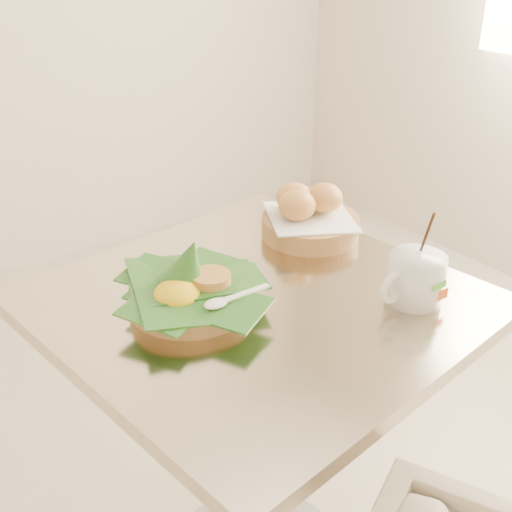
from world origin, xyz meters
TOP-DOWN VIEW (x-y plane):
  - cafe_table at (0.09, -0.00)m, footprint 0.78×0.78m
  - rice_basket at (-0.02, 0.04)m, footprint 0.27×0.27m
  - bread_basket at (0.33, 0.15)m, footprint 0.24×0.24m
  - coffee_mug at (0.31, -0.17)m, footprint 0.14×0.10m

SIDE VIEW (x-z plane):
  - cafe_table at x=0.09m, z-range 0.15..0.90m
  - rice_basket at x=-0.02m, z-range 0.72..0.85m
  - bread_basket at x=0.33m, z-range 0.74..0.85m
  - coffee_mug at x=0.31m, z-range 0.71..0.88m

